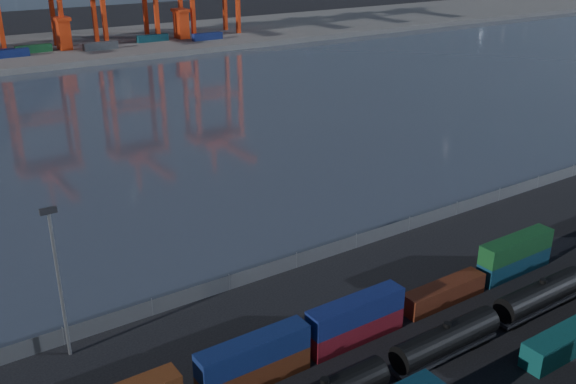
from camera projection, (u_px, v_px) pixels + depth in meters
ground at (461, 384)px, 62.15m from camera, size 700.00×700.00×0.00m
harbor_water at (100, 128)px, 142.73m from camera, size 700.00×700.00×0.00m
container_row_north at (328, 336)px, 66.19m from camera, size 140.63×2.37×5.06m
tanker_string at (496, 317)px, 69.29m from camera, size 122.09×2.92×4.18m
waterfront_fence at (297, 261)px, 83.26m from camera, size 160.12×0.12×2.20m
yard_light_mast at (58, 276)px, 63.06m from camera, size 1.60×0.40×16.60m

